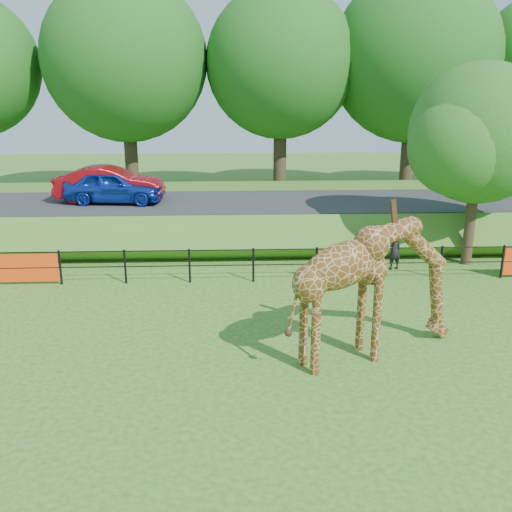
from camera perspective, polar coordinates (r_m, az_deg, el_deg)
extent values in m
plane|color=#2A5F17|center=(10.86, 1.49, -16.47)|extent=(90.00, 90.00, 0.00)
cube|color=#2A5F17|center=(25.15, -0.95, 4.43)|extent=(40.00, 9.00, 1.30)
cube|color=#2B2B2D|center=(23.54, -0.86, 5.36)|extent=(40.00, 5.00, 0.12)
imported|color=#1539B2|center=(23.74, -13.98, 6.75)|extent=(4.07, 1.99, 1.34)
imported|color=#A10B14|center=(24.14, -14.40, 6.98)|extent=(4.39, 1.72, 1.42)
imported|color=black|center=(19.66, 13.69, 0.64)|extent=(0.60, 0.51, 1.39)
cylinder|color=#332217|center=(20.85, 20.65, 3.50)|extent=(0.36, 0.36, 3.20)
sphere|color=#215417|center=(20.45, 21.47, 11.34)|extent=(4.60, 4.60, 4.60)
sphere|color=#215417|center=(21.59, 23.44, 10.11)|extent=(3.45, 3.45, 3.45)
sphere|color=#215417|center=(19.49, 19.65, 10.29)|extent=(3.22, 3.22, 3.22)
cylinder|color=#332217|center=(31.73, -12.38, 9.96)|extent=(0.70, 0.70, 5.00)
sphere|color=#165316|center=(31.57, -12.94, 18.65)|extent=(8.40, 8.40, 8.40)
cylinder|color=#332217|center=(31.39, 2.40, 10.25)|extent=(0.70, 0.70, 5.00)
sphere|color=#165316|center=(31.23, 2.51, 18.75)|extent=(7.80, 7.80, 7.80)
cylinder|color=#332217|center=(32.74, 14.89, 9.98)|extent=(0.70, 0.70, 5.00)
sphere|color=#165316|center=(32.59, 15.56, 18.59)|extent=(8.80, 8.80, 8.80)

